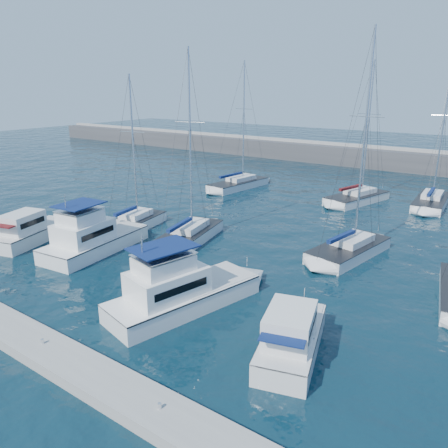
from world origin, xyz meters
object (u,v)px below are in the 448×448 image
Objects in this scene: motor_yacht_port_inner at (91,239)px; motor_yacht_stbd_outer at (291,338)px; motor_yacht_stbd_inner at (178,292)px; sailboat_back_a at (239,184)px; sailboat_back_b at (357,198)px; motor_yacht_port_outer at (29,232)px; sailboat_mid_a at (134,222)px; sailboat_mid_b at (188,236)px; sailboat_mid_d at (349,249)px; sailboat_back_c at (431,202)px.

motor_yacht_port_inner is 1.32× the size of motor_yacht_stbd_outer.
sailboat_back_a is (-14.97, 29.34, -0.60)m from motor_yacht_stbd_inner.
sailboat_back_b is at bearing 103.01° from motor_yacht_stbd_inner.
sailboat_mid_a is (4.36, 8.02, -0.41)m from motor_yacht_port_outer.
sailboat_mid_b reaches higher than motor_yacht_stbd_inner.
sailboat_mid_d is 1.07× the size of sailboat_back_a.
motor_yacht_stbd_outer is 23.74m from sailboat_mid_a.
motor_yacht_stbd_outer is at bearing -16.11° from motor_yacht_port_inner.
sailboat_mid_b is 1.02× the size of sailboat_back_b.
motor_yacht_port_inner is (6.27, 1.56, 0.19)m from motor_yacht_port_outer.
motor_yacht_stbd_inner reaches higher than motor_yacht_port_outer.
sailboat_back_a is 1.02× the size of sailboat_back_c.
sailboat_mid_a is (-13.87, 9.59, -0.60)m from motor_yacht_stbd_inner.
sailboat_mid_b reaches higher than sailboat_mid_a.
motor_yacht_port_inner is 0.66× the size of sailboat_mid_a.
sailboat_mid_b reaches higher than sailboat_back_a.
sailboat_mid_a is 19.83m from sailboat_mid_d.
motor_yacht_stbd_inner is 32.94m from sailboat_back_a.
sailboat_back_a is (3.25, 27.77, -0.41)m from motor_yacht_port_outer.
motor_yacht_port_outer and motor_yacht_stbd_outer have the same top height.
sailboat_mid_d reaches higher than sailboat_mid_a.
sailboat_mid_d reaches higher than sailboat_back_b.
motor_yacht_stbd_inner is at bearing -55.23° from sailboat_back_a.
sailboat_back_a is (-3.01, 26.21, -0.60)m from motor_yacht_port_inner.
motor_yacht_port_inner is 30.57m from sailboat_back_b.
motor_yacht_stbd_outer is (19.65, -3.46, -0.19)m from motor_yacht_port_inner.
sailboat_mid_b is at bearing 20.90° from motor_yacht_port_outer.
motor_yacht_stbd_inner is 34.99m from sailboat_back_c.
sailboat_mid_a reaches higher than motor_yacht_port_outer.
sailboat_back_a is (-7.76, 19.74, -0.01)m from sailboat_mid_b.
motor_yacht_stbd_outer is at bearing -60.66° from sailboat_back_b.
motor_yacht_stbd_inner is 7.70m from motor_yacht_stbd_outer.
motor_yacht_stbd_inner reaches higher than motor_yacht_stbd_outer.
sailboat_back_a is (-1.10, 19.75, -0.00)m from sailboat_mid_a.
sailboat_back_b reaches higher than sailboat_mid_a.
sailboat_mid_b is (4.75, 6.47, -0.60)m from motor_yacht_port_inner.
motor_yacht_stbd_inner is 16.87m from sailboat_mid_a.
sailboat_back_b reaches higher than motor_yacht_port_outer.
sailboat_mid_a is at bearing 139.25° from motor_yacht_stbd_outer.
sailboat_back_b is at bearing -161.15° from sailboat_back_c.
sailboat_mid_b is 21.21m from sailboat_back_a.
sailboat_mid_b is at bearing 47.61° from motor_yacht_port_inner.
motor_yacht_stbd_outer is (7.69, -0.33, -0.19)m from motor_yacht_stbd_inner.
sailboat_mid_a is 6.66m from sailboat_mid_b.
sailboat_back_a is at bearing 130.54° from motor_yacht_stbd_inner.
motor_yacht_port_outer is 26.87m from sailboat_mid_d.
sailboat_back_b is at bearing 60.28° from motor_yacht_port_inner.
sailboat_back_c is (14.85, 24.54, -0.00)m from sailboat_mid_b.
motor_yacht_stbd_outer is 0.41× the size of sailboat_mid_d.
motor_yacht_stbd_outer is 0.44× the size of sailboat_mid_b.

